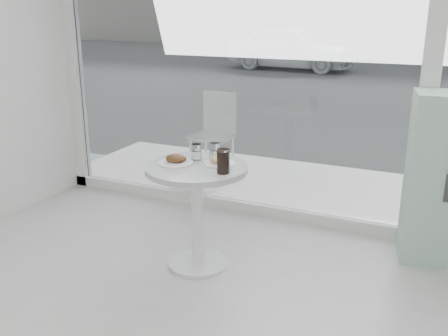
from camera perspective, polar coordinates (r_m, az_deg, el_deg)
The scene contains 11 objects.
storefront at distance 4.14m, azimuth 11.36°, elevation 16.06°, with size 5.00×0.14×3.00m.
main_table at distance 3.54m, azimuth -3.10°, elevation -3.11°, with size 0.72×0.72×0.77m.
patio_deck at distance 5.25m, azimuth 11.50°, elevation -2.49°, with size 5.60×1.60×0.05m, color white.
street at distance 17.16m, azimuth 21.06°, elevation 10.53°, with size 40.00×24.00×0.00m, color #3B3B3B.
patio_chair at distance 5.37m, azimuth -1.00°, elevation 4.41°, with size 0.41×0.41×0.92m.
car_white at distance 15.91m, azimuth 7.63°, elevation 13.47°, with size 1.57×3.91×1.33m, color white.
plate_fritter at distance 3.51m, azimuth -5.46°, elevation 0.90°, with size 0.24×0.24×0.07m.
plate_donut at distance 3.48m, azimuth -0.47°, elevation 0.74°, with size 0.22×0.22×0.05m.
water_tumbler_a at distance 3.59m, azimuth -3.18°, elevation 1.73°, with size 0.07×0.07×0.12m.
water_tumbler_b at distance 3.58m, azimuth -1.07°, elevation 1.80°, with size 0.08×0.08×0.13m.
cola_glass at distance 3.28m, azimuth -0.09°, elevation 0.74°, with size 0.09×0.09×0.16m.
Camera 1 is at (1.03, -1.03, 1.81)m, focal length 40.00 mm.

